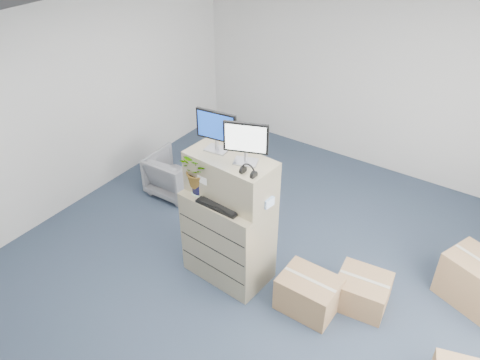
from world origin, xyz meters
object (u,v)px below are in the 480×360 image
(office_chair, at_px, (174,172))
(water_bottle, at_px, (233,187))
(monitor_left, at_px, (216,129))
(keyboard, at_px, (220,205))
(monitor_right, at_px, (246,141))
(potted_plant, at_px, (199,175))
(filing_cabinet_lower, at_px, (229,236))

(office_chair, bearing_deg, water_bottle, 150.50)
(monitor_left, bearing_deg, keyboard, -57.23)
(office_chair, bearing_deg, monitor_right, 153.02)
(monitor_right, height_order, office_chair, monitor_right)
(monitor_right, distance_m, keyboard, 0.77)
(monitor_left, height_order, potted_plant, monitor_left)
(potted_plant, height_order, office_chair, potted_plant)
(water_bottle, xyz_separation_m, office_chair, (-1.69, 0.88, -0.91))
(monitor_left, bearing_deg, office_chair, 143.23)
(keyboard, bearing_deg, monitor_left, 131.63)
(monitor_left, height_order, keyboard, monitor_left)
(monitor_left, height_order, office_chair, monitor_left)
(potted_plant, bearing_deg, filing_cabinet_lower, 18.06)
(water_bottle, bearing_deg, keyboard, -95.69)
(filing_cabinet_lower, xyz_separation_m, water_bottle, (0.04, 0.03, 0.69))
(monitor_left, distance_m, keyboard, 0.80)
(monitor_left, bearing_deg, potted_plant, -126.01)
(filing_cabinet_lower, height_order, monitor_left, monitor_left)
(keyboard, bearing_deg, filing_cabinet_lower, 98.86)
(filing_cabinet_lower, distance_m, potted_plant, 0.86)
(filing_cabinet_lower, bearing_deg, monitor_right, 20.04)
(monitor_right, bearing_deg, keyboard, -148.08)
(office_chair, bearing_deg, monitor_left, 148.46)
(water_bottle, height_order, office_chair, water_bottle)
(filing_cabinet_lower, relative_size, monitor_left, 2.46)
(filing_cabinet_lower, distance_m, water_bottle, 0.70)
(monitor_right, xyz_separation_m, water_bottle, (-0.15, -0.02, -0.60))
(monitor_left, xyz_separation_m, monitor_right, (0.39, -0.04, -0.00))
(monitor_right, relative_size, potted_plant, 0.88)
(monitor_left, xyz_separation_m, potted_plant, (-0.11, -0.19, -0.50))
(keyboard, relative_size, potted_plant, 0.99)
(filing_cabinet_lower, distance_m, keyboard, 0.60)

